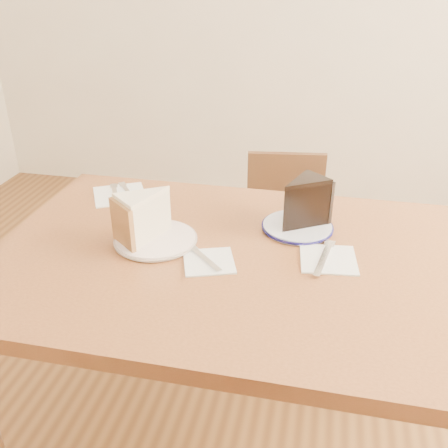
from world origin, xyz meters
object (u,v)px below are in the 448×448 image
table (233,287)px  carrot_cake (148,217)px  chocolate_cake (301,205)px  plate_cream (156,239)px  plate_navy (297,227)px  chair_far (284,240)px

table → carrot_cake: size_ratio=8.87×
chocolate_cake → table: bearing=86.8°
table → plate_cream: 0.23m
plate_cream → plate_navy: same height
plate_navy → chocolate_cake: (0.00, -0.00, 0.06)m
plate_cream → chocolate_cake: 0.39m
table → carrot_cake: carrot_cake is taller
table → plate_cream: bearing=175.0°
table → carrot_cake: 0.28m
table → chair_far: size_ratio=1.65×
chair_far → plate_navy: bearing=90.0°
table → chair_far: (0.07, 0.70, -0.25)m
plate_cream → carrot_cake: 0.06m
table → chocolate_cake: size_ratio=9.34×
plate_cream → carrot_cake: bearing=163.1°
chair_far → chocolate_cake: chocolate_cake is taller
chocolate_cake → plate_navy: bearing=33.2°
plate_cream → carrot_cake: (-0.02, 0.01, 0.06)m
table → chair_far: bearing=84.5°
plate_cream → carrot_cake: size_ratio=1.50×
table → chocolate_cake: 0.28m
chair_far → plate_cream: (-0.27, -0.68, 0.35)m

